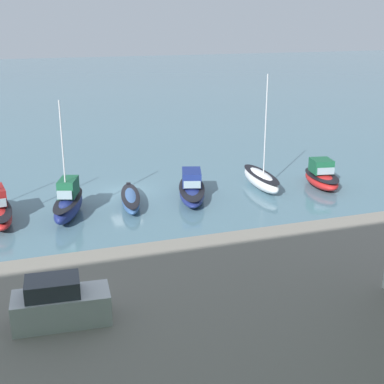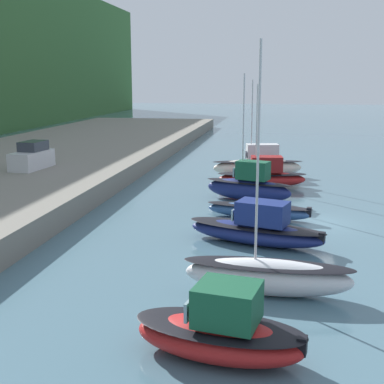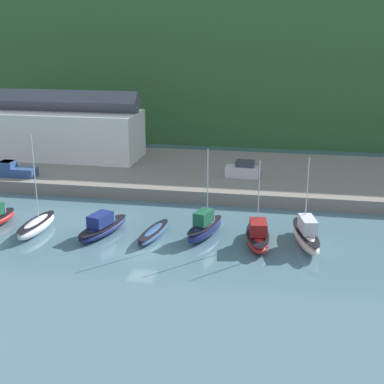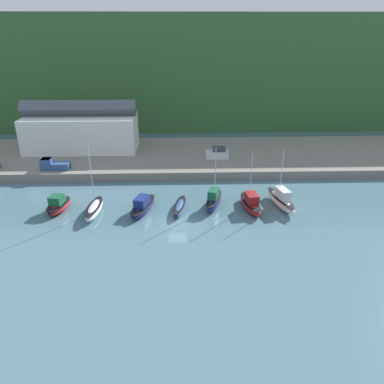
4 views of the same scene
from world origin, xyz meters
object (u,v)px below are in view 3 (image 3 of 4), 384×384
at_px(moored_boat_6, 306,235).
at_px(moored_boat_3, 154,233).
at_px(moored_boat_2, 103,227).
at_px(moored_boat_5, 258,236).
at_px(pickup_truck_0, 14,170).
at_px(moored_boat_4, 205,228).
at_px(parked_car_1, 243,170).
at_px(moored_boat_1, 37,226).

bearing_deg(moored_boat_6, moored_boat_3, 170.64).
relative_size(moored_boat_2, moored_boat_3, 1.15).
bearing_deg(moored_boat_5, moored_boat_3, 173.48).
bearing_deg(moored_boat_5, pickup_truck_0, 149.89).
bearing_deg(moored_boat_6, moored_boat_4, 166.63).
bearing_deg(moored_boat_2, parked_car_1, 72.95).
distance_m(moored_boat_3, moored_boat_6, 14.60).
distance_m(moored_boat_5, moored_boat_6, 4.52).
height_order(moored_boat_3, pickup_truck_0, pickup_truck_0).
bearing_deg(moored_boat_2, moored_boat_4, 22.61).
xyz_separation_m(moored_boat_1, moored_boat_4, (16.72, 1.77, 0.28)).
relative_size(moored_boat_2, moored_boat_6, 0.92).
distance_m(moored_boat_6, pickup_truck_0, 38.38).
bearing_deg(moored_boat_2, pickup_truck_0, 157.23).
height_order(moored_boat_1, pickup_truck_0, moored_boat_1).
bearing_deg(parked_car_1, moored_boat_2, 150.69).
bearing_deg(moored_boat_2, moored_boat_6, 19.17).
xyz_separation_m(moored_boat_1, moored_boat_6, (26.39, 1.57, 0.30)).
relative_size(moored_boat_3, moored_boat_4, 0.76).
xyz_separation_m(moored_boat_1, moored_boat_2, (6.64, 0.74, 0.03)).
bearing_deg(moored_boat_4, moored_boat_1, -155.09).
xyz_separation_m(moored_boat_6, parked_car_1, (-7.50, 17.46, 1.32)).
distance_m(moored_boat_5, parked_car_1, 18.34).
distance_m(moored_boat_3, moored_boat_4, 5.02).
xyz_separation_m(moored_boat_3, moored_boat_6, (14.57, 0.72, 0.56)).
xyz_separation_m(moored_boat_6, pickup_truck_0, (-36.18, 12.73, 1.22)).
height_order(moored_boat_4, moored_boat_6, moored_boat_4).
bearing_deg(moored_boat_6, pickup_truck_0, 148.44).
distance_m(moored_boat_2, pickup_truck_0, 21.36).
bearing_deg(moored_boat_5, moored_boat_2, 173.63).
bearing_deg(moored_boat_1, pickup_truck_0, 127.45).
distance_m(moored_boat_3, moored_boat_5, 10.10).
distance_m(moored_boat_1, moored_boat_5, 21.93).
height_order(moored_boat_6, parked_car_1, moored_boat_6).
xyz_separation_m(moored_boat_2, parked_car_1, (12.24, 18.29, 1.58)).
height_order(moored_boat_2, moored_boat_6, moored_boat_6).
height_order(moored_boat_3, moored_boat_6, moored_boat_6).
bearing_deg(moored_boat_4, parked_car_1, 101.73).
height_order(moored_boat_2, parked_car_1, parked_car_1).
xyz_separation_m(moored_boat_5, moored_boat_6, (4.48, 0.57, 0.18)).
relative_size(moored_boat_4, moored_boat_6, 1.05).
height_order(moored_boat_1, parked_car_1, moored_boat_1).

